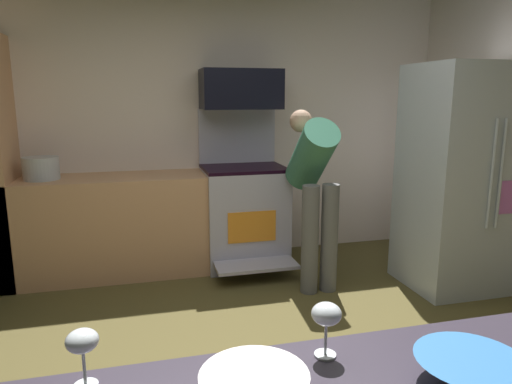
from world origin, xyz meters
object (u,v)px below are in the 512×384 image
(microwave, at_px, (241,89))
(wine_glass_mid, at_px, (82,344))
(wine_glass_far, at_px, (326,316))
(oven_range, at_px, (244,212))
(person_cook, at_px, (313,182))
(refrigerator, at_px, (462,178))
(mixing_bowl_large, at_px, (470,373))
(stock_pot, at_px, (41,168))

(microwave, distance_m, wine_glass_mid, 3.48)
(microwave, bearing_deg, wine_glass_far, -98.66)
(oven_range, bearing_deg, microwave, 90.00)
(microwave, distance_m, person_cook, 1.16)
(oven_range, xyz_separation_m, person_cook, (0.45, -0.66, 0.39))
(refrigerator, distance_m, person_cook, 1.24)
(refrigerator, bearing_deg, microwave, 147.18)
(person_cook, xyz_separation_m, wine_glass_mid, (-1.56, -2.48, 0.12))
(mixing_bowl_large, xyz_separation_m, wine_glass_mid, (-0.90, 0.23, 0.08))
(wine_glass_mid, bearing_deg, oven_range, 70.48)
(microwave, height_order, wine_glass_far, microwave)
(person_cook, height_order, wine_glass_mid, person_cook)
(wine_glass_far, bearing_deg, mixing_bowl_large, -37.40)
(oven_range, distance_m, refrigerator, 1.96)
(mixing_bowl_large, height_order, wine_glass_mid, wine_glass_mid)
(stock_pot, bearing_deg, person_cook, -16.88)
(microwave, relative_size, wine_glass_mid, 4.93)
(refrigerator, xyz_separation_m, person_cook, (-1.20, 0.31, -0.03))
(person_cook, relative_size, wine_glass_far, 9.67)
(mixing_bowl_large, bearing_deg, wine_glass_mid, 165.48)
(oven_range, bearing_deg, refrigerator, -30.47)
(microwave, relative_size, person_cook, 0.50)
(oven_range, bearing_deg, mixing_bowl_large, -93.58)
(refrigerator, xyz_separation_m, wine_glass_mid, (-2.76, -2.17, 0.09))
(refrigerator, relative_size, mixing_bowl_large, 6.89)
(wine_glass_far, height_order, stock_pot, stock_pot)
(oven_range, height_order, refrigerator, refrigerator)
(stock_pot, bearing_deg, wine_glass_far, -68.17)
(oven_range, relative_size, refrigerator, 0.80)
(wine_glass_mid, distance_m, wine_glass_far, 0.62)
(mixing_bowl_large, relative_size, wine_glass_mid, 1.79)
(oven_range, bearing_deg, person_cook, -55.73)
(microwave, xyz_separation_m, wine_glass_far, (-0.49, -3.25, -0.65))
(mixing_bowl_large, distance_m, stock_pot, 3.73)
(mixing_bowl_large, bearing_deg, person_cook, 76.35)
(microwave, height_order, refrigerator, refrigerator)
(refrigerator, bearing_deg, mixing_bowl_large, -127.71)
(microwave, distance_m, mixing_bowl_large, 3.55)
(mixing_bowl_large, bearing_deg, wine_glass_far, 142.60)
(wine_glass_mid, xyz_separation_m, stock_pot, (-0.65, 3.15, -0.02))
(microwave, height_order, stock_pot, microwave)
(wine_glass_mid, distance_m, stock_pot, 3.22)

